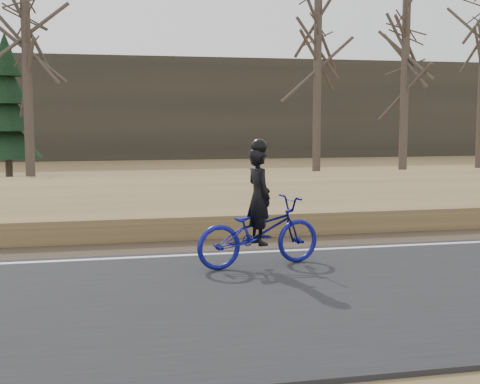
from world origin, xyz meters
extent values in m
plane|color=#94794B|center=(0.00, 0.00, 0.00)|extent=(120.00, 120.00, 0.00)
cube|color=black|center=(0.00, -2.50, 0.03)|extent=(120.00, 6.00, 0.06)
cube|color=silver|center=(0.00, 0.20, 0.07)|extent=(120.00, 0.12, 0.01)
cube|color=#473A2B|center=(0.00, 1.20, 0.02)|extent=(120.00, 1.60, 0.04)
cube|color=#94794B|center=(0.00, 4.20, 0.22)|extent=(120.00, 5.00, 0.44)
cube|color=slate|center=(0.00, 8.00, 0.23)|extent=(120.00, 3.00, 0.45)
cube|color=black|center=(0.00, 8.00, 0.52)|extent=(120.00, 2.40, 0.14)
cube|color=brown|center=(0.00, 7.28, 0.67)|extent=(120.00, 0.07, 0.15)
cube|color=brown|center=(0.00, 8.72, 0.67)|extent=(120.00, 0.07, 0.15)
cube|color=#383328|center=(0.00, 30.00, 3.00)|extent=(120.00, 4.00, 6.00)
imported|color=navy|center=(1.37, -0.85, 0.61)|extent=(2.20, 1.14, 1.10)
imported|color=black|center=(1.37, -0.85, 1.17)|extent=(0.47, 0.62, 1.52)
sphere|color=black|center=(1.37, -0.85, 1.95)|extent=(0.26, 0.26, 0.26)
cylinder|color=brown|center=(-3.38, 15.04, 3.63)|extent=(0.36, 0.36, 7.25)
cylinder|color=brown|center=(8.85, 17.79, 4.64)|extent=(0.36, 0.36, 9.29)
cylinder|color=brown|center=(12.12, 15.81, 3.91)|extent=(0.36, 0.36, 7.81)
cylinder|color=brown|center=(-4.32, 16.67, 0.58)|extent=(0.28, 0.28, 1.15)
cone|color=black|center=(-4.32, 16.67, 1.71)|extent=(2.60, 2.60, 1.68)
cone|color=black|center=(-4.32, 16.67, 2.77)|extent=(2.15, 2.15, 1.68)
cone|color=black|center=(-4.32, 16.67, 3.83)|extent=(1.70, 1.70, 1.68)
cone|color=black|center=(-4.32, 16.67, 4.88)|extent=(1.25, 1.25, 1.68)
camera|label=1|loc=(-1.23, -10.98, 2.39)|focal=50.00mm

